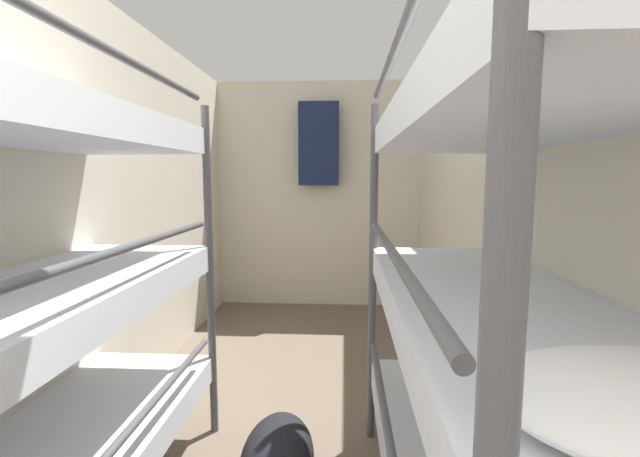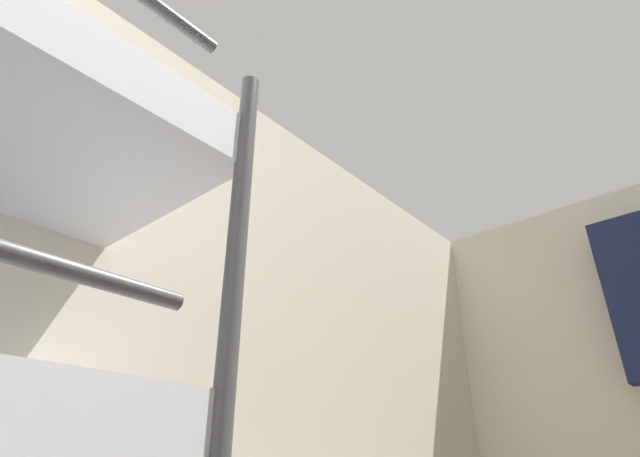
# 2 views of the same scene
# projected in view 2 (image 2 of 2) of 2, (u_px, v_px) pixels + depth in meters

# --- Properties ---
(wall_left) EXTENTS (0.06, 5.14, 2.54)m
(wall_left) POSITION_uv_depth(u_px,v_px,m) (83.00, 357.00, 1.46)
(wall_left) COLOR beige
(wall_left) RESTS_ON ground_plane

